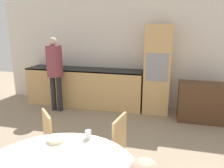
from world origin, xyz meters
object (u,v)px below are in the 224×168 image
object	(u,v)px
chair_far_left	(41,145)
cup	(88,134)
person_standing	(55,66)
sideboard	(207,103)
oven_unit	(157,70)
chair_far_right	(112,146)
bowl_far	(56,139)

from	to	relation	value
chair_far_left	cup	world-z (taller)	chair_far_left
person_standing	cup	xyz separation A→B (m)	(1.70, -2.44, -0.24)
chair_far_left	sideboard	bearing A→B (deg)	93.67
oven_unit	chair_far_left	bearing A→B (deg)	-114.10
sideboard	chair_far_right	distance (m)	2.73
chair_far_right	person_standing	distance (m)	2.89
sideboard	person_standing	world-z (taller)	person_standing
sideboard	bowl_far	size ratio (longest dim) A/B	6.40
chair_far_left	chair_far_right	distance (m)	0.89
chair_far_right	person_standing	world-z (taller)	person_standing
oven_unit	person_standing	distance (m)	2.34
oven_unit	person_standing	xyz separation A→B (m)	(-2.28, -0.53, 0.07)
chair_far_right	oven_unit	bearing A→B (deg)	-178.23
sideboard	bowl_far	bearing A→B (deg)	-125.03
sideboard	bowl_far	world-z (taller)	sideboard
chair_far_right	bowl_far	world-z (taller)	chair_far_right
chair_far_right	bowl_far	bearing A→B (deg)	-37.23
sideboard	chair_far_left	world-z (taller)	chair_far_left
sideboard	person_standing	distance (m)	3.40
sideboard	cup	distance (m)	3.12
person_standing	bowl_far	size ratio (longest dim) A/B	9.53
chair_far_left	person_standing	bearing A→B (deg)	160.46
oven_unit	person_standing	world-z (taller)	oven_unit
person_standing	bowl_far	distance (m)	2.94
oven_unit	sideboard	distance (m)	1.25
cup	chair_far_right	bearing A→B (deg)	59.50
sideboard	cup	world-z (taller)	cup
sideboard	chair_far_left	bearing A→B (deg)	-132.96
sideboard	chair_far_right	world-z (taller)	chair_far_right
chair_far_left	person_standing	size ratio (longest dim) A/B	0.54
bowl_far	oven_unit	bearing A→B (deg)	74.06
sideboard	chair_far_right	bearing A→B (deg)	-122.00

